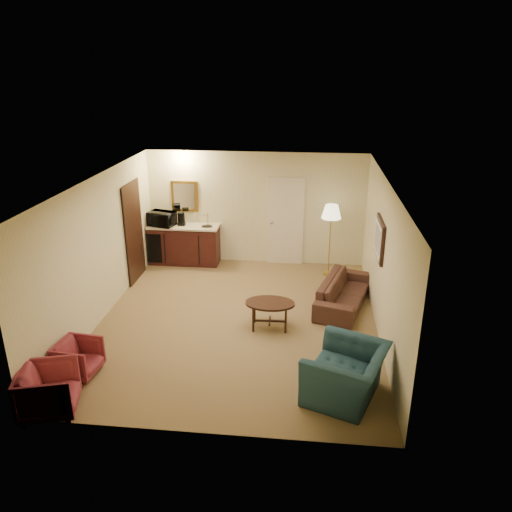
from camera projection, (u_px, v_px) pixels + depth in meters
The scene contains 12 objects.
ground at pixel (238, 321), 9.15m from camera, with size 6.00×6.00×0.00m, color olive.
room_walls at pixel (238, 219), 9.26m from camera, with size 5.02×6.01×2.61m.
wetbar_cabinet at pixel (185, 244), 11.68m from camera, with size 1.64×0.58×0.92m, color #371411.
sofa at pixel (344, 288), 9.62m from camera, with size 1.90×0.56×0.74m, color black.
teal_armchair at pixel (347, 366), 6.91m from camera, with size 1.14×0.74×1.00m, color #204350.
rose_chair_near at pixel (78, 356), 7.49m from camera, with size 0.59×0.55×0.60m, color maroon.
rose_chair_far at pixel (48, 388), 6.64m from camera, with size 0.72×0.67×0.74m, color maroon.
coffee_table at pixel (270, 315), 8.84m from camera, with size 0.87×0.59×0.50m, color black.
floor_lamp at pixel (330, 240), 10.92m from camera, with size 0.43×0.43×1.61m, color #B3983B.
waste_bin at pixel (212, 259), 11.66m from camera, with size 0.23×0.23×0.29m, color black.
microwave at pixel (162, 217), 11.44m from camera, with size 0.59×0.33×0.40m, color black.
coffee_maker at pixel (181, 219), 11.48m from camera, with size 0.16×0.16×0.30m, color black.
Camera 1 is at (1.21, -8.03, 4.41)m, focal length 35.00 mm.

